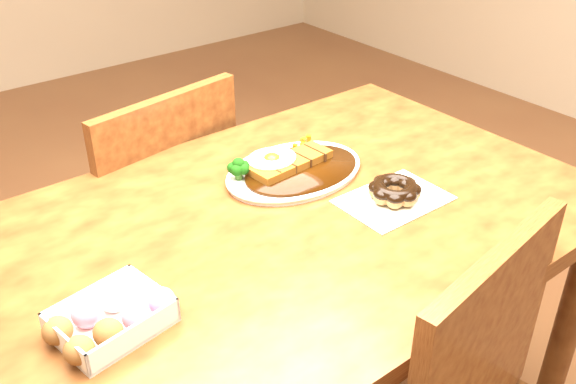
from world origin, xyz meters
TOP-DOWN VIEW (x-y plane):
  - table at (0.00, 0.00)m, footprint 1.20×0.80m
  - chair_far at (-0.07, 0.54)m, footprint 0.48×0.48m
  - katsu_curry_plate at (0.09, 0.12)m, footprint 0.31×0.22m
  - donut_box at (-0.42, -0.08)m, footprint 0.19×0.15m
  - pon_de_ring at (0.19, -0.09)m, footprint 0.21×0.15m

SIDE VIEW (x-z plane):
  - chair_far at x=-0.07m, z-range 0.04..0.91m
  - table at x=0.00m, z-range 0.28..1.03m
  - katsu_curry_plate at x=0.09m, z-range 0.73..0.80m
  - pon_de_ring at x=0.19m, z-range 0.75..0.79m
  - donut_box at x=-0.42m, z-range 0.75..0.80m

